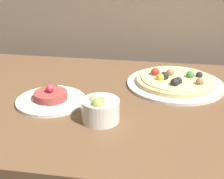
{
  "coord_description": "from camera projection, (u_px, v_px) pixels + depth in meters",
  "views": [
    {
      "loc": [
        0.08,
        -0.5,
        1.2
      ],
      "look_at": [
        -0.06,
        0.38,
        0.81
      ],
      "focal_mm": 50.0,
      "sensor_mm": 36.0,
      "label": 1
    }
  ],
  "objects": [
    {
      "name": "tartare_plate",
      "position": [
        51.0,
        99.0,
        0.98
      ],
      "size": [
        0.22,
        0.22,
        0.06
      ],
      "color": "silver",
      "rests_on": "dining_table"
    },
    {
      "name": "dining_table",
      "position": [
        132.0,
        128.0,
        1.03
      ],
      "size": [
        1.34,
        0.79,
        0.77
      ],
      "color": "brown",
      "rests_on": "ground_plane"
    },
    {
      "name": "pizza_plate",
      "position": [
        175.0,
        81.0,
        1.1
      ],
      "size": [
        0.34,
        0.34,
        0.06
      ],
      "color": "silver",
      "rests_on": "dining_table"
    },
    {
      "name": "small_bowl",
      "position": [
        100.0,
        109.0,
        0.86
      ],
      "size": [
        0.11,
        0.11,
        0.08
      ],
      "color": "silver",
      "rests_on": "dining_table"
    }
  ]
}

